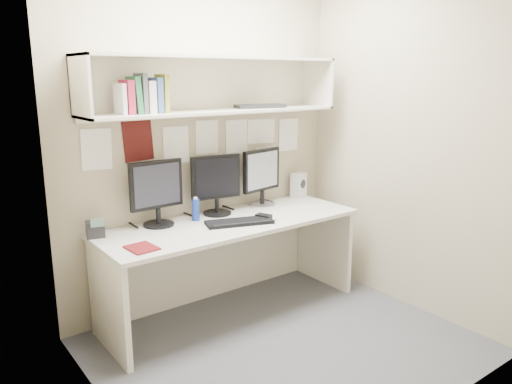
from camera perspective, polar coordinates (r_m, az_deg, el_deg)
floor at (r=3.54m, az=3.38°, el=-17.12°), size 2.40×2.00×0.01m
wall_back at (r=3.90m, az=-5.91°, el=5.96°), size 2.40×0.02×2.60m
wall_front at (r=2.44m, az=19.14°, el=0.93°), size 2.40×0.02×2.60m
wall_left at (r=2.50m, az=-17.69°, el=1.32°), size 0.02×2.00×2.60m
wall_right at (r=3.98m, az=17.04°, el=5.58°), size 0.02×2.00×2.60m
desk at (r=3.85m, az=-2.86°, el=-8.48°), size 2.00×0.70×0.73m
overhead_hutch at (r=3.75m, az=-4.94°, el=12.12°), size 2.00×0.38×0.40m
pinned_papers at (r=3.91m, az=-5.85°, el=5.22°), size 1.92×0.01×0.48m
monitor_left at (r=3.62m, az=-11.29°, el=0.16°), size 0.41×0.22×0.47m
monitor_center at (r=3.86m, az=-4.59°, el=1.11°), size 0.40×0.22×0.46m
monitor_right at (r=4.10m, az=0.66°, el=1.94°), size 0.40×0.22×0.47m
keyboard at (r=3.65m, az=-1.91°, el=-3.46°), size 0.52×0.32×0.02m
mouse at (r=3.76m, az=0.87°, el=-2.84°), size 0.11×0.13×0.04m
speaker at (r=4.42m, az=4.89°, el=0.78°), size 0.14×0.14×0.22m
blue_bottle at (r=3.74m, az=-6.90°, el=-2.00°), size 0.06×0.06×0.18m
maroon_notebook at (r=3.22m, az=-12.92°, el=-6.25°), size 0.18×0.21×0.01m
desk_phone at (r=3.51m, az=-17.89°, el=-4.04°), size 0.14×0.13×0.14m
book_stack at (r=3.42m, az=-12.85°, el=10.67°), size 0.33×0.16×0.26m
hutch_tray at (r=3.92m, az=0.47°, el=9.78°), size 0.41×0.24×0.03m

